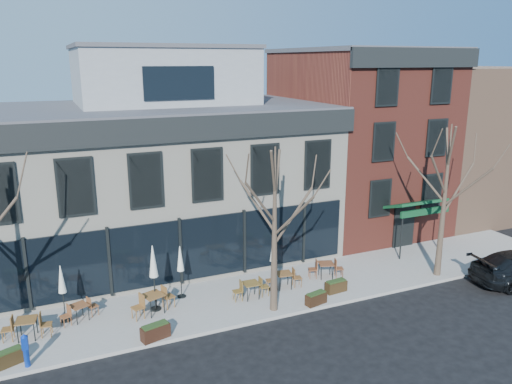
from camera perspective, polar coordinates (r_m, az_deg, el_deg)
name	(u,v)px	position (r m, az deg, el deg)	size (l,w,h in m)	color
ground	(181,288)	(24.37, -8.52, -10.78)	(120.00, 120.00, 0.00)	black
sidewalk_front	(262,293)	(23.47, 0.72, -11.45)	(33.50, 4.70, 0.15)	gray
corner_building	(155,170)	(27.57, -11.52, 2.50)	(18.39, 10.39, 11.10)	beige
red_brick_building	(356,139)	(32.48, 11.41, 5.98)	(8.20, 11.78, 11.18)	maroon
bg_building	(462,137)	(39.80, 22.50, 5.81)	(12.00, 12.00, 10.00)	#8C664C
tree_mid	(275,229)	(20.48, 2.16, -4.20)	(3.50, 3.55, 7.04)	#382B21
tree_right	(445,200)	(25.47, 20.75, -0.82)	(3.72, 3.77, 7.48)	#382B21
call_box	(26,349)	(19.70, -24.83, -16.01)	(0.25, 0.25, 1.26)	#0B2D97
cafe_set_0	(27,326)	(21.53, -24.71, -13.78)	(1.88, 0.84, 0.97)	brown
cafe_set_1	(79,311)	(22.11, -19.53, -12.65)	(1.63, 0.98, 0.84)	brown
cafe_set_2	(153,301)	(21.82, -11.65, -12.14)	(2.02, 1.10, 1.04)	brown
cafe_set_3	(251,288)	(22.65, -0.58, -10.96)	(1.71, 0.70, 0.90)	brown
cafe_set_4	(284,279)	(23.61, 3.21, -9.84)	(1.78, 0.80, 0.91)	brown
cafe_set_5	(326,268)	(24.87, 7.99, -8.64)	(1.79, 0.98, 0.92)	brown
umbrella_0	(62,282)	(21.70, -21.33, -9.59)	(0.39, 0.39, 2.44)	black
umbrella_1	(153,265)	(21.45, -11.66, -8.17)	(0.46, 0.46, 2.90)	black
umbrella_2	(180,261)	(22.48, -8.65, -7.84)	(0.39, 0.39, 2.43)	black
umbrella_3	(274,251)	(22.82, 2.03, -6.77)	(0.44, 0.44, 2.72)	black
planter_0	(8,358)	(20.25, -26.48, -16.59)	(1.09, 0.76, 0.57)	black
planter_1	(155,331)	(20.11, -11.42, -15.35)	(1.17, 0.69, 0.61)	black
planter_2	(316,298)	(22.38, 6.88, -11.96)	(1.04, 0.59, 0.55)	black
planter_3	(336,286)	(23.57, 9.13, -10.56)	(1.05, 0.49, 0.57)	black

